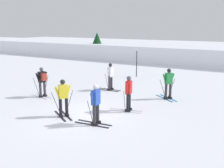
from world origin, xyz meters
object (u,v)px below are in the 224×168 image
at_px(skier_black, 42,81).
at_px(skier_green, 168,83).
at_px(skier_white, 110,76).
at_px(trail_marker_pole, 137,64).
at_px(conifer_far_right, 97,43).
at_px(skier_blue, 96,103).
at_px(skier_red, 128,93).
at_px(skier_yellow, 63,97).

relative_size(skier_black, skier_green, 1.00).
distance_m(skier_white, skier_green, 3.80).
xyz_separation_m(trail_marker_pole, conifer_far_right, (-9.21, 8.51, 0.79)).
xyz_separation_m(skier_blue, conifer_far_right, (-12.11, 18.82, 0.90)).
distance_m(skier_blue, skier_white, 5.94).
bearing_deg(skier_green, conifer_far_right, 134.72).
bearing_deg(conifer_far_right, skier_red, -53.02).
bearing_deg(skier_black, trail_marker_pole, 75.88).
height_order(skier_black, skier_green, same).
height_order(skier_white, trail_marker_pole, trail_marker_pole).
xyz_separation_m(skier_blue, skier_white, (-2.46, 5.41, -0.00)).
relative_size(skier_white, skier_red, 1.00).
distance_m(skier_yellow, skier_red, 3.04).
height_order(skier_blue, skier_yellow, same).
height_order(skier_black, conifer_far_right, conifer_far_right).
distance_m(skier_black, skier_green, 7.05).
bearing_deg(conifer_far_right, skier_blue, -57.25).
xyz_separation_m(skier_blue, skier_green, (1.35, 5.24, 0.00)).
relative_size(skier_green, skier_red, 1.00).
distance_m(skier_blue, skier_green, 5.41).
height_order(skier_black, skier_red, same).
bearing_deg(skier_blue, conifer_far_right, 122.75).
relative_size(skier_black, skier_blue, 1.00).
xyz_separation_m(skier_yellow, conifer_far_right, (-10.33, 18.73, 0.90)).
bearing_deg(skier_red, conifer_far_right, 126.98).
bearing_deg(skier_yellow, skier_blue, -3.00).
bearing_deg(skier_white, skier_green, -2.56).
xyz_separation_m(skier_yellow, trail_marker_pole, (-1.12, 10.23, 0.11)).
xyz_separation_m(skier_red, trail_marker_pole, (-3.28, 8.09, 0.11)).
bearing_deg(skier_red, skier_white, 131.81).
bearing_deg(skier_green, skier_blue, -104.40).
bearing_deg(trail_marker_pole, skier_red, -67.90).
xyz_separation_m(skier_black, skier_red, (5.35, 0.14, -0.04)).
bearing_deg(conifer_far_right, skier_green, -45.28).
xyz_separation_m(skier_white, conifer_far_right, (-9.65, 13.42, 0.90)).
distance_m(skier_black, skier_white, 4.16).
distance_m(skier_black, skier_red, 5.36).
bearing_deg(skier_white, trail_marker_pole, 95.13).
bearing_deg(skier_yellow, conifer_far_right, 118.88).
bearing_deg(trail_marker_pole, conifer_far_right, 137.29).
height_order(skier_green, skier_red, same).
xyz_separation_m(skier_green, conifer_far_right, (-13.45, 13.59, 0.90)).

